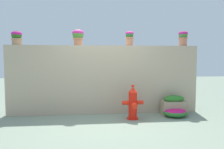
% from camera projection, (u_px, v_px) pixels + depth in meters
% --- Properties ---
extents(ground_plane, '(24.00, 24.00, 0.00)m').
position_uv_depth(ground_plane, '(107.00, 122.00, 4.87)').
color(ground_plane, gray).
extents(stone_wall, '(4.99, 0.39, 1.80)m').
position_uv_depth(stone_wall, '(104.00, 79.00, 5.71)').
color(stone_wall, tan).
rests_on(stone_wall, ground).
extents(potted_plant_0, '(0.27, 0.27, 0.37)m').
position_uv_depth(potted_plant_0, '(17.00, 37.00, 5.38)').
color(potted_plant_0, tan).
rests_on(potted_plant_0, stone_wall).
extents(potted_plant_1, '(0.30, 0.30, 0.43)m').
position_uv_depth(potted_plant_1, '(78.00, 36.00, 5.58)').
color(potted_plant_1, '#B46F4C').
rests_on(potted_plant_1, stone_wall).
extents(potted_plant_2, '(0.22, 0.22, 0.40)m').
position_uv_depth(potted_plant_2, '(130.00, 37.00, 5.68)').
color(potted_plant_2, '#B46F4C').
rests_on(potted_plant_2, stone_wall).
extents(potted_plant_3, '(0.25, 0.25, 0.42)m').
position_uv_depth(potted_plant_3, '(183.00, 37.00, 5.83)').
color(potted_plant_3, '#BC7254').
rests_on(potted_plant_3, stone_wall).
extents(fire_hydrant, '(0.51, 0.41, 0.83)m').
position_uv_depth(fire_hydrant, '(133.00, 104.00, 5.10)').
color(fire_hydrant, red).
rests_on(fire_hydrant, ground).
extents(flower_bush_left, '(0.61, 0.55, 0.21)m').
position_uv_depth(flower_bush_left, '(175.00, 112.00, 5.35)').
color(flower_bush_left, '#296C2A').
rests_on(flower_bush_left, ground).
extents(planter_box, '(0.64, 0.29, 0.52)m').
position_uv_depth(planter_box, '(174.00, 106.00, 5.48)').
color(planter_box, gray).
rests_on(planter_box, ground).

